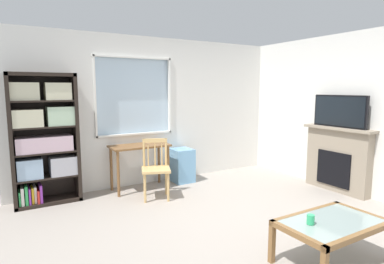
{
  "coord_description": "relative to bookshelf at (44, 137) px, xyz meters",
  "views": [
    {
      "loc": [
        -2.29,
        -2.91,
        1.66
      ],
      "look_at": [
        -0.01,
        0.96,
        1.05
      ],
      "focal_mm": 29.92,
      "sensor_mm": 36.0,
      "label": 1
    }
  ],
  "objects": [
    {
      "name": "ground",
      "position": [
        1.82,
        -2.06,
        -0.98
      ],
      "size": [
        5.83,
        5.62,
        0.02
      ],
      "primitive_type": "cube",
      "color": "#9E9389"
    },
    {
      "name": "wall_back_with_window",
      "position": [
        1.87,
        0.24,
        0.26
      ],
      "size": [
        4.83,
        0.15,
        2.54
      ],
      "color": "silver",
      "rests_on": "ground"
    },
    {
      "name": "wall_right",
      "position": [
        4.3,
        -2.06,
        0.29
      ],
      "size": [
        0.12,
        4.82,
        2.54
      ],
      "primitive_type": "cube",
      "color": "silver",
      "rests_on": "ground"
    },
    {
      "name": "bookshelf",
      "position": [
        0.0,
        0.0,
        0.0
      ],
      "size": [
        0.9,
        0.38,
        1.88
      ],
      "color": "black",
      "rests_on": "ground"
    },
    {
      "name": "desk_under_window",
      "position": [
        1.41,
        -0.11,
        -0.35
      ],
      "size": [
        0.95,
        0.47,
        0.75
      ],
      "color": "brown",
      "rests_on": "ground"
    },
    {
      "name": "wooden_chair",
      "position": [
        1.46,
        -0.62,
        -0.51
      ],
      "size": [
        0.54,
        0.52,
        0.9
      ],
      "color": "tan",
      "rests_on": "ground"
    },
    {
      "name": "plastic_drawer_unit",
      "position": [
        2.22,
        -0.06,
        -0.68
      ],
      "size": [
        0.35,
        0.4,
        0.6
      ],
      "primitive_type": "cube",
      "color": "#72ADDB",
      "rests_on": "ground"
    },
    {
      "name": "fireplace",
      "position": [
        4.14,
        -1.8,
        -0.45
      ],
      "size": [
        0.26,
        1.17,
        1.05
      ],
      "color": "gray",
      "rests_on": "ground"
    },
    {
      "name": "tv",
      "position": [
        4.13,
        -1.8,
        0.33
      ],
      "size": [
        0.06,
        0.91,
        0.51
      ],
      "color": "black",
      "rests_on": "fireplace"
    },
    {
      "name": "coffee_table",
      "position": [
        2.14,
        -3.17,
        -0.61
      ],
      "size": [
        1.01,
        0.63,
        0.42
      ],
      "color": "#8C9E99",
      "rests_on": "ground"
    },
    {
      "name": "sippy_cup",
      "position": [
        1.89,
        -3.12,
        -0.51
      ],
      "size": [
        0.07,
        0.07,
        0.09
      ],
      "primitive_type": "cylinder",
      "color": "#33B770",
      "rests_on": "coffee_table"
    }
  ]
}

